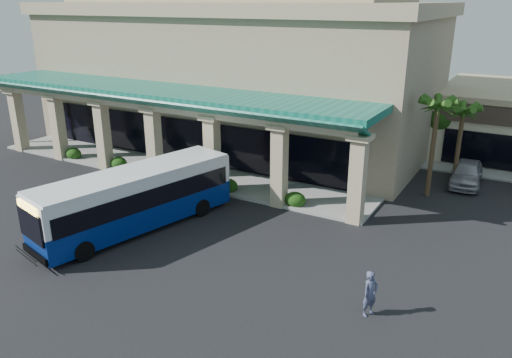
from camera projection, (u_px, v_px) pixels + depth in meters
The scene contains 10 objects.
ground at pixel (204, 235), 24.87m from camera, with size 110.00×110.00×0.00m, color black.
main_building at pixel (236, 72), 39.77m from camera, with size 30.80×14.80×11.35m, color tan, non-canonical shape.
arcade at pixel (164, 131), 33.21m from camera, with size 30.00×6.20×5.70m, color #106051, non-canonical shape.
palm_0 at pixel (433, 143), 28.75m from camera, with size 2.40×2.40×6.60m, color #275316, non-canonical shape.
palm_1 at pixel (459, 140), 30.87m from camera, with size 2.40×2.40×5.80m, color #275316, non-canonical shape.
palm_2 at pixel (19, 106), 39.68m from camera, with size 2.40×2.40×6.20m, color #275316, non-canonical shape.
broadleaf_tree at pixel (441, 127), 36.05m from camera, with size 2.60×2.60×4.81m, color #183D0D, non-canonical shape.
transit_bus at pixel (137, 200), 25.11m from camera, with size 2.58×11.08×3.10m, color navy, non-canonical shape.
pedestrian at pixel (370, 294), 18.27m from camera, with size 0.65×0.43×1.78m, color #484E70.
car_silver at pixel (467, 173), 31.42m from camera, with size 1.79×4.45×1.52m, color #A3A1AC.
Camera 1 is at (13.44, -18.19, 11.01)m, focal length 35.00 mm.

